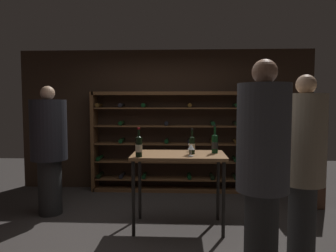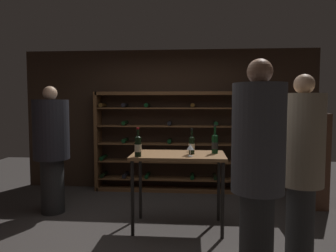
{
  "view_description": "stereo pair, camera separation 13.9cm",
  "coord_description": "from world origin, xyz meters",
  "px_view_note": "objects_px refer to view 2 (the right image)",
  "views": [
    {
      "loc": [
        0.33,
        -3.88,
        1.62
      ],
      "look_at": [
        0.14,
        0.24,
        1.32
      ],
      "focal_mm": 33.58,
      "sensor_mm": 36.0,
      "label": 1
    },
    {
      "loc": [
        0.47,
        -3.87,
        1.62
      ],
      "look_at": [
        0.14,
        0.24,
        1.32
      ],
      "focal_mm": 33.58,
      "sensor_mm": 36.0,
      "label": 2
    }
  ],
  "objects_px": {
    "person_bystander_red_print": "(258,164)",
    "wine_bottle_gold_foil": "(215,143)",
    "wine_rack": "(182,143)",
    "person_guest_plum_blouse": "(302,162)",
    "wine_bottle_black_capsule": "(192,145)",
    "tasting_table": "(178,162)",
    "wine_glass_stemmed_right": "(191,143)",
    "wine_glass_stemmed_center": "(190,147)",
    "display_cabinet": "(311,161)",
    "person_guest_blue_shirt": "(51,144)",
    "wine_bottle_green_slim": "(138,146)"
  },
  "relations": [
    {
      "from": "person_bystander_red_print",
      "to": "wine_bottle_gold_foil",
      "type": "bearing_deg",
      "value": -91.49
    },
    {
      "from": "wine_rack",
      "to": "wine_bottle_gold_foil",
      "type": "xyz_separation_m",
      "value": [
        0.48,
        -1.65,
        0.2
      ]
    },
    {
      "from": "person_guest_plum_blouse",
      "to": "wine_bottle_black_capsule",
      "type": "xyz_separation_m",
      "value": [
        -1.07,
        0.9,
        0.04
      ]
    },
    {
      "from": "tasting_table",
      "to": "wine_bottle_black_capsule",
      "type": "distance_m",
      "value": 0.29
    },
    {
      "from": "wine_glass_stemmed_right",
      "to": "wine_glass_stemmed_center",
      "type": "height_order",
      "value": "wine_glass_stemmed_right"
    },
    {
      "from": "wine_glass_stemmed_center",
      "to": "display_cabinet",
      "type": "bearing_deg",
      "value": 31.34
    },
    {
      "from": "wine_rack",
      "to": "person_guest_blue_shirt",
      "type": "distance_m",
      "value": 2.28
    },
    {
      "from": "wine_bottle_black_capsule",
      "to": "wine_rack",
      "type": "bearing_deg",
      "value": 96.13
    },
    {
      "from": "wine_rack",
      "to": "wine_glass_stemmed_right",
      "type": "relative_size",
      "value": 19.95
    },
    {
      "from": "person_bystander_red_print",
      "to": "wine_bottle_green_slim",
      "type": "xyz_separation_m",
      "value": [
        -1.22,
        1.03,
        0.0
      ]
    },
    {
      "from": "person_bystander_red_print",
      "to": "person_guest_plum_blouse",
      "type": "bearing_deg",
      "value": -154.97
    },
    {
      "from": "person_bystander_red_print",
      "to": "wine_bottle_gold_foil",
      "type": "height_order",
      "value": "person_bystander_red_print"
    },
    {
      "from": "wine_rack",
      "to": "wine_bottle_gold_foil",
      "type": "height_order",
      "value": "wine_rack"
    },
    {
      "from": "wine_bottle_gold_foil",
      "to": "wine_rack",
      "type": "bearing_deg",
      "value": 106.37
    },
    {
      "from": "display_cabinet",
      "to": "wine_bottle_black_capsule",
      "type": "xyz_separation_m",
      "value": [
        -1.84,
        -0.96,
        0.36
      ]
    },
    {
      "from": "wine_bottle_black_capsule",
      "to": "wine_glass_stemmed_right",
      "type": "distance_m",
      "value": 0.22
    },
    {
      "from": "wine_bottle_gold_foil",
      "to": "wine_glass_stemmed_center",
      "type": "bearing_deg",
      "value": -142.21
    },
    {
      "from": "wine_rack",
      "to": "person_bystander_red_print",
      "type": "xyz_separation_m",
      "value": [
        0.76,
        -3.0,
        0.2
      ]
    },
    {
      "from": "person_bystander_red_print",
      "to": "wine_glass_stemmed_center",
      "type": "distance_m",
      "value": 1.26
    },
    {
      "from": "person_bystander_red_print",
      "to": "wine_glass_stemmed_right",
      "type": "bearing_deg",
      "value": -81.8
    },
    {
      "from": "wine_glass_stemmed_center",
      "to": "wine_bottle_gold_foil",
      "type": "bearing_deg",
      "value": 37.79
    },
    {
      "from": "wine_bottle_green_slim",
      "to": "wine_glass_stemmed_right",
      "type": "relative_size",
      "value": 2.25
    },
    {
      "from": "person_bystander_red_print",
      "to": "display_cabinet",
      "type": "xyz_separation_m",
      "value": [
        1.27,
        2.25,
        -0.37
      ]
    },
    {
      "from": "wine_bottle_gold_foil",
      "to": "wine_glass_stemmed_right",
      "type": "distance_m",
      "value": 0.34
    },
    {
      "from": "wine_rack",
      "to": "wine_bottle_green_slim",
      "type": "xyz_separation_m",
      "value": [
        -0.47,
        -1.97,
        0.2
      ]
    },
    {
      "from": "wine_rack",
      "to": "display_cabinet",
      "type": "relative_size",
      "value": 2.16
    },
    {
      "from": "person_guest_blue_shirt",
      "to": "person_guest_plum_blouse",
      "type": "bearing_deg",
      "value": 98.98
    },
    {
      "from": "wine_bottle_gold_foil",
      "to": "wine_glass_stemmed_center",
      "type": "height_order",
      "value": "wine_bottle_gold_foil"
    },
    {
      "from": "display_cabinet",
      "to": "wine_bottle_black_capsule",
      "type": "relative_size",
      "value": 4.48
    },
    {
      "from": "person_bystander_red_print",
      "to": "wine_glass_stemmed_right",
      "type": "distance_m",
      "value": 1.61
    },
    {
      "from": "wine_bottle_black_capsule",
      "to": "person_guest_blue_shirt",
      "type": "bearing_deg",
      "value": 168.29
    },
    {
      "from": "wine_bottle_green_slim",
      "to": "wine_bottle_gold_foil",
      "type": "bearing_deg",
      "value": 19.04
    },
    {
      "from": "person_guest_plum_blouse",
      "to": "wine_bottle_green_slim",
      "type": "relative_size",
      "value": 5.31
    },
    {
      "from": "tasting_table",
      "to": "wine_bottle_gold_foil",
      "type": "height_order",
      "value": "wine_bottle_gold_foil"
    },
    {
      "from": "person_guest_plum_blouse",
      "to": "person_guest_blue_shirt",
      "type": "bearing_deg",
      "value": -60.86
    },
    {
      "from": "wine_bottle_black_capsule",
      "to": "wine_glass_stemmed_right",
      "type": "bearing_deg",
      "value": 91.79
    },
    {
      "from": "display_cabinet",
      "to": "wine_glass_stemmed_right",
      "type": "height_order",
      "value": "display_cabinet"
    },
    {
      "from": "wine_glass_stemmed_center",
      "to": "wine_bottle_green_slim",
      "type": "bearing_deg",
      "value": -172.56
    },
    {
      "from": "tasting_table",
      "to": "wine_glass_stemmed_center",
      "type": "bearing_deg",
      "value": -47.3
    },
    {
      "from": "person_guest_plum_blouse",
      "to": "wine_bottle_green_slim",
      "type": "distance_m",
      "value": 1.84
    },
    {
      "from": "wine_rack",
      "to": "person_bystander_red_print",
      "type": "height_order",
      "value": "person_bystander_red_print"
    },
    {
      "from": "wine_glass_stemmed_right",
      "to": "wine_glass_stemmed_center",
      "type": "bearing_deg",
      "value": -91.52
    },
    {
      "from": "person_bystander_red_print",
      "to": "wine_glass_stemmed_center",
      "type": "height_order",
      "value": "person_bystander_red_print"
    },
    {
      "from": "wine_rack",
      "to": "wine_bottle_green_slim",
      "type": "bearing_deg",
      "value": -103.28
    },
    {
      "from": "display_cabinet",
      "to": "wine_bottle_green_slim",
      "type": "bearing_deg",
      "value": -154.02
    },
    {
      "from": "wine_rack",
      "to": "wine_bottle_black_capsule",
      "type": "distance_m",
      "value": 1.74
    },
    {
      "from": "wine_rack",
      "to": "person_guest_plum_blouse",
      "type": "xyz_separation_m",
      "value": [
        1.25,
        -2.62,
        0.15
      ]
    },
    {
      "from": "wine_bottle_green_slim",
      "to": "person_guest_plum_blouse",
      "type": "bearing_deg",
      "value": -20.62
    },
    {
      "from": "person_bystander_red_print",
      "to": "display_cabinet",
      "type": "height_order",
      "value": "person_bystander_red_print"
    },
    {
      "from": "wine_rack",
      "to": "wine_glass_stemmed_right",
      "type": "height_order",
      "value": "wine_rack"
    }
  ]
}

